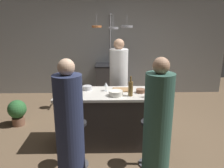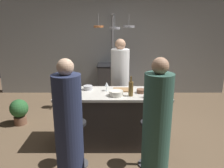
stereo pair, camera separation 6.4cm
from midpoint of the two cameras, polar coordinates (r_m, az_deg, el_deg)
The scene contains 21 objects.
ground_plane at distance 3.97m, azimuth -0.43°, elevation -14.65°, with size 9.00×9.00×0.00m, color brown.
back_wall at distance 6.31m, azimuth -0.82°, elevation 9.31°, with size 6.40×0.16×2.60m, color #9EA3A8.
kitchen_island at distance 3.76m, azimuth -0.45°, elevation -8.68°, with size 1.80×0.72×0.90m.
stove_range at distance 6.08m, azimuth -0.76°, elevation 0.86°, with size 0.80×0.64×0.89m.
chef at distance 4.43m, azimuth 1.29°, elevation -0.30°, with size 0.36×0.36×1.69m.
bar_stool_right at distance 3.29m, azimuth 8.92°, elevation -14.20°, with size 0.28×0.28×0.68m.
guest_right at distance 2.82m, azimuth 10.85°, elevation -11.00°, with size 0.34×0.34×1.62m.
bar_stool_left at distance 3.27m, azimuth -9.25°, elevation -14.38°, with size 0.28×0.28×0.68m.
guest_left at distance 2.79m, azimuth -11.39°, elevation -11.40°, with size 0.34×0.34×1.61m.
overhead_pot_rack at distance 5.41m, azimuth -0.35°, elevation 12.10°, with size 0.88×1.33×2.17m.
potted_plant at distance 4.83m, azimuth -23.37°, elevation -6.35°, with size 0.36×0.36×0.52m.
cutting_board at distance 3.72m, azimuth 2.18°, elevation -1.46°, with size 0.32×0.22×0.02m, color #997047.
pepper_mill at distance 3.49m, azimuth -12.02°, elevation -1.28°, with size 0.05×0.05×0.21m, color #382319.
wine_bottle_rose at distance 3.39m, azimuth 9.81°, elevation -1.60°, with size 0.07×0.07×0.29m.
wine_bottle_dark at distance 3.48m, azimuth 11.31°, elevation -1.20°, with size 0.07×0.07×0.29m.
wine_bottle_amber at distance 3.41m, azimuth 4.22°, elevation -1.14°, with size 0.07×0.07×0.31m.
wine_glass_near_right_guest at distance 3.65m, azimuth -2.06°, elevation -0.18°, with size 0.07×0.07×0.15m.
wine_glass_near_left_guest at distance 3.64m, azimuth 11.73°, elevation -0.58°, with size 0.07×0.07×0.15m.
mixing_bowl_steel at distance 3.75m, azimuth -6.83°, elevation -0.98°, with size 0.15×0.15×0.07m, color #B7B7BC.
mixing_bowl_wooden at distance 3.61m, azimuth 6.79°, elevation -1.75°, with size 0.14×0.14×0.06m, color brown.
mixing_bowl_ceramic at distance 3.43m, azimuth 0.45°, elevation -2.39°, with size 0.21×0.21×0.08m, color silver.
Camera 1 is at (-0.08, -3.42, 2.01)m, focal length 35.85 mm.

